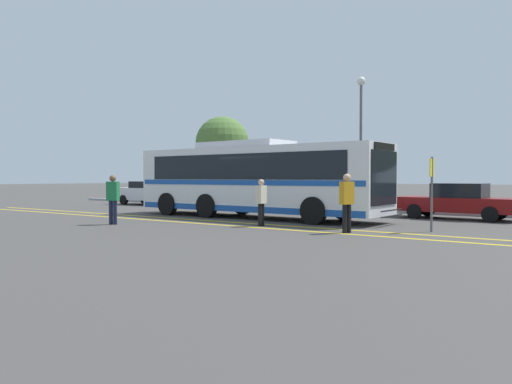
# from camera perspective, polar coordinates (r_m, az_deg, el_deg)

# --- Properties ---
(ground_plane) EXTENTS (220.00, 220.00, 0.00)m
(ground_plane) POSITION_cam_1_polar(r_m,az_deg,el_deg) (20.57, 0.66, -3.03)
(ground_plane) COLOR #423F3D
(lane_strip_0) EXTENTS (31.16, 0.20, 0.01)m
(lane_strip_0) POSITION_cam_1_polar(r_m,az_deg,el_deg) (19.08, -3.84, -3.39)
(lane_strip_0) COLOR gold
(lane_strip_0) RESTS_ON ground_plane
(lane_strip_1) EXTENTS (31.16, 0.20, 0.01)m
(lane_strip_1) POSITION_cam_1_polar(r_m,az_deg,el_deg) (18.25, -6.03, -3.63)
(lane_strip_1) COLOR gold
(lane_strip_1) RESTS_ON ground_plane
(curb_strip) EXTENTS (39.16, 0.36, 0.15)m
(curb_strip) POSITION_cam_1_polar(r_m,az_deg,el_deg) (26.12, 7.92, -1.87)
(curb_strip) COLOR #99999E
(curb_strip) RESTS_ON ground_plane
(transit_bus) EXTENTS (11.53, 2.87, 3.19)m
(transit_bus) POSITION_cam_1_polar(r_m,az_deg,el_deg) (20.76, -0.03, 1.61)
(transit_bus) COLOR silver
(transit_bus) RESTS_ON ground_plane
(parked_car_0) EXTENTS (4.84, 1.87, 1.44)m
(parked_car_0) POSITION_cam_1_polar(r_m,az_deg,el_deg) (31.22, -11.99, -0.08)
(parked_car_0) COLOR silver
(parked_car_0) RESTS_ON ground_plane
(parked_car_1) EXTENTS (4.61, 2.30, 1.33)m
(parked_car_1) POSITION_cam_1_polar(r_m,az_deg,el_deg) (27.01, -3.60, -0.45)
(parked_car_1) COLOR #4C3823
(parked_car_1) RESTS_ON ground_plane
(parked_car_2) EXTENTS (4.18, 2.04, 1.54)m
(parked_car_2) POSITION_cam_1_polar(r_m,az_deg,el_deg) (24.03, 7.66, -0.51)
(parked_car_2) COLOR #335B33
(parked_car_2) RESTS_ON ground_plane
(parked_car_3) EXTENTS (4.70, 1.95, 1.45)m
(parked_car_3) POSITION_cam_1_polar(r_m,az_deg,el_deg) (21.72, 22.04, -0.99)
(parked_car_3) COLOR maroon
(parked_car_3) RESTS_ON ground_plane
(pedestrian_0) EXTENTS (0.47, 0.36, 1.77)m
(pedestrian_0) POSITION_cam_1_polar(r_m,az_deg,el_deg) (18.56, -16.04, -0.47)
(pedestrian_0) COLOR #191E38
(pedestrian_0) RESTS_ON ground_plane
(pedestrian_1) EXTENTS (0.36, 0.47, 1.80)m
(pedestrian_1) POSITION_cam_1_polar(r_m,az_deg,el_deg) (15.36, 10.34, -0.80)
(pedestrian_1) COLOR black
(pedestrian_1) RESTS_ON ground_plane
(pedestrian_2) EXTENTS (0.27, 0.44, 1.62)m
(pedestrian_2) POSITION_cam_1_polar(r_m,az_deg,el_deg) (17.24, 0.60, -0.88)
(pedestrian_2) COLOR black
(pedestrian_2) RESTS_ON ground_plane
(bus_stop_sign) EXTENTS (0.07, 0.40, 2.32)m
(bus_stop_sign) POSITION_cam_1_polar(r_m,az_deg,el_deg) (16.32, 19.45, 0.82)
(bus_stop_sign) COLOR #59595E
(bus_stop_sign) RESTS_ON ground_plane
(street_lamp) EXTENTS (0.45, 0.45, 6.92)m
(street_lamp) POSITION_cam_1_polar(r_m,az_deg,el_deg) (26.79, 11.90, 8.10)
(street_lamp) COLOR #59595E
(street_lamp) RESTS_ON ground_plane
(tree_0) EXTENTS (3.71, 3.71, 5.89)m
(tree_0) POSITION_cam_1_polar(r_m,az_deg,el_deg) (34.65, -3.86, 5.55)
(tree_0) COLOR #513823
(tree_0) RESTS_ON ground_plane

